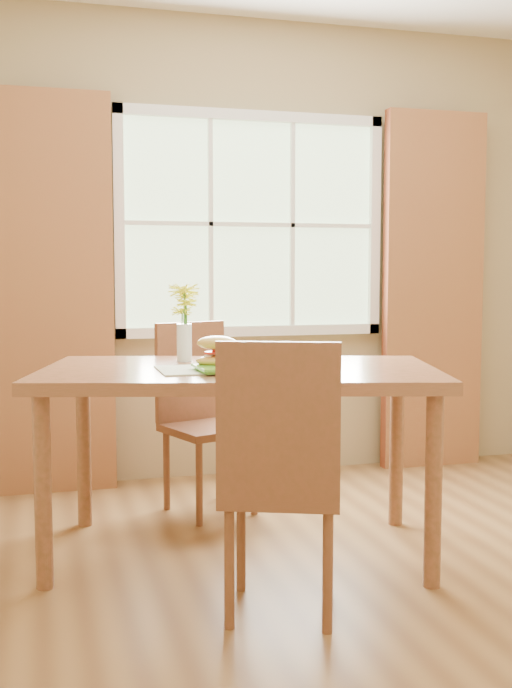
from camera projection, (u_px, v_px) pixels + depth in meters
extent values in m
cube|color=brown|center=(377.00, 593.00, 3.10)|extent=(4.20, 3.80, 0.02)
cube|color=#9F895F|center=(250.00, 250.00, 4.81)|extent=(4.20, 0.02, 2.70)
cube|color=#B1D5A1|center=(251.00, 225.00, 4.77)|extent=(1.50, 0.02, 1.20)
cube|color=white|center=(252.00, 116.00, 4.68)|extent=(1.62, 0.04, 0.06)
cube|color=white|center=(252.00, 331.00, 4.80)|extent=(1.62, 0.04, 0.06)
cube|color=white|center=(119.00, 222.00, 4.54)|extent=(0.06, 0.04, 1.32)
cube|color=white|center=(375.00, 226.00, 4.95)|extent=(0.06, 0.04, 1.32)
cube|color=white|center=(252.00, 225.00, 4.75)|extent=(1.50, 0.03, 0.02)
cube|color=maroon|center=(53.00, 294.00, 4.41)|extent=(0.65, 0.08, 2.20)
cube|color=maroon|center=(433.00, 291.00, 5.01)|extent=(0.65, 0.08, 2.20)
cube|color=brown|center=(239.00, 374.00, 3.44)|extent=(1.86, 1.33, 0.05)
cylinder|color=brown|center=(43.00, 492.00, 3.09)|extent=(0.07, 0.07, 0.76)
cylinder|color=brown|center=(433.00, 491.00, 3.10)|extent=(0.07, 0.07, 0.76)
cylinder|color=brown|center=(84.00, 448.00, 3.86)|extent=(0.07, 0.07, 0.76)
cylinder|color=brown|center=(396.00, 447.00, 3.87)|extent=(0.07, 0.07, 0.76)
cube|color=brown|center=(282.00, 490.00, 2.88)|extent=(0.54, 0.54, 0.04)
cube|color=brown|center=(278.00, 421.00, 2.67)|extent=(0.40, 0.18, 0.53)
cylinder|color=brown|center=(229.00, 569.00, 2.75)|extent=(0.04, 0.04, 0.42)
cylinder|color=brown|center=(328.00, 572.00, 2.72)|extent=(0.04, 0.04, 0.42)
cylinder|color=brown|center=(241.00, 536.00, 3.08)|extent=(0.04, 0.04, 0.42)
cylinder|color=brown|center=(329.00, 539.00, 3.05)|extent=(0.04, 0.04, 0.42)
cube|color=brown|center=(210.00, 429.00, 4.07)|extent=(0.51, 0.51, 0.04)
cube|color=brown|center=(191.00, 371.00, 4.20)|extent=(0.39, 0.17, 0.51)
cylinder|color=brown|center=(199.00, 484.00, 3.87)|extent=(0.03, 0.03, 0.41)
cylinder|color=brown|center=(254.00, 474.00, 4.05)|extent=(0.03, 0.03, 0.41)
cylinder|color=brown|center=(167.00, 470.00, 4.13)|extent=(0.03, 0.03, 0.41)
cylinder|color=brown|center=(220.00, 462.00, 4.32)|extent=(0.03, 0.03, 0.41)
cube|color=beige|center=(213.00, 369.00, 3.36)|extent=(0.45, 0.33, 0.01)
cube|color=#5BC531|center=(225.00, 369.00, 3.28)|extent=(0.24, 0.24, 0.01)
ellipsoid|color=gold|center=(216.00, 361.00, 3.34)|extent=(0.19, 0.15, 0.05)
ellipsoid|color=#4C8C2D|center=(228.00, 358.00, 3.33)|extent=(0.09, 0.06, 0.01)
cylinder|color=red|center=(215.00, 352.00, 3.33)|extent=(0.09, 0.09, 0.01)
cylinder|color=red|center=(222.00, 350.00, 3.35)|extent=(0.08, 0.08, 0.01)
ellipsoid|color=gold|center=(217.00, 343.00, 3.33)|extent=(0.19, 0.15, 0.06)
cylinder|color=silver|center=(300.00, 357.00, 3.32)|extent=(0.07, 0.07, 0.11)
cylinder|color=silver|center=(300.00, 360.00, 3.32)|extent=(0.07, 0.07, 0.09)
cylinder|color=silver|center=(184.00, 343.00, 3.66)|extent=(0.07, 0.07, 0.17)
cylinder|color=silver|center=(184.00, 352.00, 3.67)|extent=(0.06, 0.06, 0.09)
cylinder|color=#3D7028|center=(184.00, 326.00, 3.66)|extent=(0.01, 0.01, 0.33)
cylinder|color=#3D7028|center=(187.00, 332.00, 3.65)|extent=(0.01, 0.01, 0.27)
cylinder|color=#3D7028|center=(182.00, 336.00, 3.67)|extent=(0.01, 0.01, 0.23)
cylinder|color=#3D7028|center=(186.00, 329.00, 3.66)|extent=(0.01, 0.01, 0.30)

